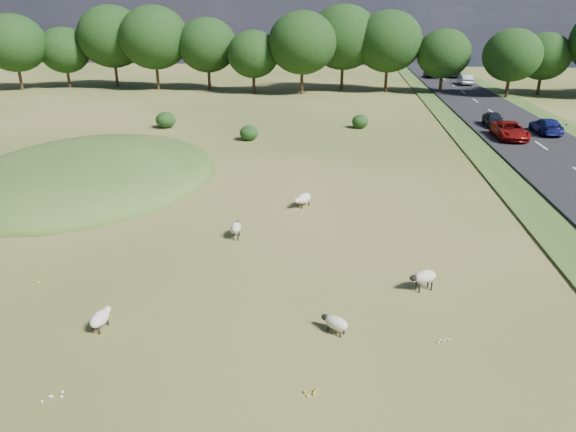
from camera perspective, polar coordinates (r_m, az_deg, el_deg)
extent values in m
plane|color=#3C4E18|center=(39.99, -0.07, 7.00)|extent=(160.00, 160.00, 0.00)
ellipsoid|color=#33561E|center=(36.13, -21.02, 4.03)|extent=(16.00, 20.00, 4.00)
cube|color=black|center=(51.74, 24.25, 8.55)|extent=(8.00, 150.00, 0.25)
cylinder|color=black|center=(85.96, -27.63, 13.56)|extent=(0.44, 0.44, 3.77)
ellipsoid|color=black|center=(85.66, -28.16, 16.59)|extent=(8.81, 8.81, 7.93)
cylinder|color=black|center=(86.29, -23.22, 14.03)|extent=(0.44, 0.44, 3.12)
ellipsoid|color=black|center=(86.01, -23.59, 16.54)|extent=(7.28, 7.28, 6.55)
cylinder|color=black|center=(84.00, -18.55, 14.85)|extent=(0.44, 0.44, 4.21)
ellipsoid|color=black|center=(83.69, -18.98, 18.33)|extent=(9.83, 9.83, 8.84)
cylinder|color=black|center=(79.59, -14.30, 14.97)|extent=(0.44, 0.44, 4.18)
ellipsoid|color=black|center=(79.26, -14.65, 18.63)|extent=(9.75, 9.75, 8.78)
cylinder|color=black|center=(77.96, -8.76, 15.02)|extent=(0.44, 0.44, 3.61)
ellipsoid|color=black|center=(77.63, -8.95, 18.26)|extent=(8.41, 8.41, 7.57)
cylinder|color=black|center=(73.66, -3.82, 14.64)|extent=(0.44, 0.44, 3.02)
ellipsoid|color=black|center=(73.34, -3.89, 17.51)|extent=(7.04, 7.04, 6.34)
cylinder|color=black|center=(72.23, 1.55, 14.90)|extent=(0.44, 0.44, 3.90)
ellipsoid|color=black|center=(71.87, 1.59, 18.68)|extent=(9.09, 9.09, 8.18)
cylinder|color=black|center=(76.79, 6.02, 15.29)|extent=(0.44, 0.44, 4.22)
ellipsoid|color=black|center=(76.45, 6.18, 19.13)|extent=(9.85, 9.85, 8.86)
cylinder|color=black|center=(75.99, 10.84, 14.88)|extent=(0.44, 0.44, 3.94)
ellipsoid|color=black|center=(75.64, 11.10, 18.50)|extent=(9.20, 9.20, 8.28)
cylinder|color=black|center=(75.93, 16.62, 14.06)|extent=(0.44, 0.44, 3.09)
ellipsoid|color=black|center=(75.61, 16.92, 16.89)|extent=(7.20, 7.20, 6.48)
cylinder|color=black|center=(74.18, 23.21, 13.13)|extent=(0.44, 0.44, 3.12)
ellipsoid|color=black|center=(73.86, 23.65, 16.05)|extent=(7.29, 7.29, 6.56)
cylinder|color=black|center=(79.31, 26.13, 13.04)|extent=(0.44, 0.44, 2.93)
ellipsoid|color=black|center=(79.01, 26.56, 15.59)|extent=(6.84, 6.84, 6.16)
ellipsoid|color=black|center=(44.35, -4.36, 9.21)|extent=(1.58, 1.58, 1.29)
ellipsoid|color=black|center=(49.78, 8.01, 10.36)|extent=(1.56, 1.56, 1.28)
ellipsoid|color=black|center=(50.78, -13.44, 10.35)|extent=(1.87, 1.87, 1.53)
ellipsoid|color=beige|center=(17.32, 5.39, -11.75)|extent=(0.96, 0.85, 0.44)
ellipsoid|color=black|center=(17.53, 4.14, -11.15)|extent=(0.35, 0.33, 0.22)
cylinder|color=black|center=(17.53, 4.47, -12.44)|extent=(0.06, 0.06, 0.16)
cylinder|color=black|center=(17.68, 4.89, -12.14)|extent=(0.06, 0.06, 0.16)
cylinder|color=black|center=(17.29, 5.83, -13.01)|extent=(0.06, 0.06, 0.16)
cylinder|color=black|center=(17.44, 6.25, -12.70)|extent=(0.06, 0.06, 0.16)
ellipsoid|color=beige|center=(20.30, 14.96, -6.51)|extent=(1.06, 0.88, 0.48)
ellipsoid|color=black|center=(20.01, 13.77, -6.71)|extent=(0.38, 0.35, 0.24)
cylinder|color=black|center=(20.26, 14.40, -7.84)|extent=(0.07, 0.07, 0.34)
cylinder|color=black|center=(20.42, 14.02, -7.55)|extent=(0.07, 0.07, 0.34)
cylinder|color=black|center=(20.56, 15.67, -7.52)|extent=(0.07, 0.07, 0.34)
cylinder|color=black|center=(20.72, 15.29, -7.24)|extent=(0.07, 0.07, 0.34)
ellipsoid|color=beige|center=(18.52, -20.21, -10.64)|extent=(0.57, 0.96, 0.47)
ellipsoid|color=silver|center=(18.86, -19.43, -9.81)|extent=(0.25, 0.32, 0.24)
cylinder|color=black|center=(18.93, -19.96, -11.02)|extent=(0.07, 0.07, 0.17)
cylinder|color=black|center=(18.81, -19.35, -11.14)|extent=(0.07, 0.07, 0.17)
cylinder|color=black|center=(18.55, -20.82, -11.84)|extent=(0.07, 0.07, 0.17)
cylinder|color=black|center=(18.44, -20.21, -11.97)|extent=(0.07, 0.07, 0.17)
ellipsoid|color=beige|center=(24.28, -5.81, -1.27)|extent=(0.55, 0.92, 0.45)
ellipsoid|color=black|center=(24.71, -5.67, -0.78)|extent=(0.24, 0.31, 0.23)
cylinder|color=black|center=(24.68, -5.95, -1.87)|extent=(0.06, 0.06, 0.32)
cylinder|color=black|center=(24.65, -5.44, -1.88)|extent=(0.06, 0.06, 0.32)
cylinder|color=black|center=(24.21, -6.11, -2.35)|extent=(0.06, 0.06, 0.32)
cylinder|color=black|center=(24.18, -5.59, -2.36)|extent=(0.06, 0.06, 0.32)
ellipsoid|color=beige|center=(28.27, 1.74, 1.98)|extent=(1.08, 1.24, 0.56)
ellipsoid|color=silver|center=(27.82, 1.00, 1.74)|extent=(0.42, 0.44, 0.28)
cylinder|color=black|center=(28.09, 1.56, 1.01)|extent=(0.08, 0.08, 0.21)
cylinder|color=black|center=(28.24, 1.12, 1.13)|extent=(0.08, 0.08, 0.21)
cylinder|color=black|center=(28.56, 2.34, 1.35)|extent=(0.08, 0.08, 0.21)
cylinder|color=black|center=(28.72, 1.90, 1.47)|extent=(0.08, 0.08, 0.21)
imported|color=black|center=(52.66, 21.89, 9.94)|extent=(1.53, 3.79, 1.29)
imported|color=black|center=(95.82, 17.86, 14.90)|extent=(2.08, 5.13, 1.49)
imported|color=maroon|center=(47.54, 23.42, 8.73)|extent=(2.32, 5.03, 1.40)
imported|color=navy|center=(51.12, 26.79, 8.93)|extent=(1.86, 4.57, 1.33)
imported|color=#AAAEB2|center=(85.45, 19.10, 14.13)|extent=(1.62, 4.63, 1.53)
imported|color=black|center=(94.28, 15.61, 14.97)|extent=(2.11, 4.57, 1.27)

